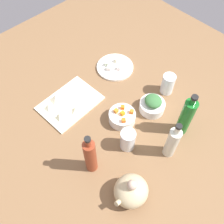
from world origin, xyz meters
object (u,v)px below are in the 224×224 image
Objects in this scene: drinking_glass_0 at (168,84)px; drinking_glass_1 at (128,140)px; bottle_0 at (90,156)px; bottle_1 at (186,117)px; bowl_carrots at (122,117)px; teapot at (131,191)px; plate_tofu at (115,67)px; cutting_board at (70,103)px; bowl_greens at (152,106)px; bottle_2 at (172,142)px.

drinking_glass_1 is at bearing 12.19° from drinking_glass_0.
bottle_1 is (-42.92, 15.26, 0.12)cm from bottle_0.
bowl_carrots is 0.83× the size of teapot.
plate_tofu is 1.83× the size of drinking_glass_0.
plate_tofu is 52.12cm from bottle_1.
bottle_0 is 45.55cm from bottle_1.
bottle_0 is (14.28, 33.37, 10.62)cm from cutting_board.
cutting_board is 28.28cm from bowl_carrots.
bowl_carrots is 29.70cm from bottle_1.
bottle_2 reaches higher than bowl_greens.
bowl_greens reaches higher than cutting_board.
teapot reaches higher than bowl_carrots.
teapot is 26.55cm from bottle_2.
bottle_2 is 35.85cm from drinking_glass_0.
cutting_board is 34.22cm from plate_tofu.
cutting_board is 2.35× the size of bowl_greens.
bottle_2 is at bearing 13.88° from bottle_1.
drinking_glass_1 is (24.57, -11.76, -5.66)cm from bottle_1.
bowl_greens is 0.48× the size of bottle_0.
bottle_1 reaches higher than bowl_greens.
plate_tofu is at bearing -96.20° from bottle_1.
teapot is at bearing 50.78° from plate_tofu.
bottle_2 reaches higher than bowl_carrots.
bowl_greens is (6.70, 33.30, 1.98)cm from plate_tofu.
teapot is at bearing 3.13° from bottle_2.
cutting_board is 51.14cm from drinking_glass_0.
bottle_0 is at bearing -32.35° from bottle_2.
drinking_glass_0 is at bearing -167.81° from drinking_glass_1.
drinking_glass_0 reaches higher than bowl_carrots.
plate_tofu is 71.83cm from teapot.
bottle_1 reaches higher than teapot.
cutting_board is 41.61cm from bowl_greens.
bowl_greens is 0.80× the size of teapot.
drinking_glass_1 is at bearing 54.75° from bowl_carrots.
plate_tofu is 0.80× the size of bottle_0.
drinking_glass_0 is at bearing 173.85° from bowl_carrots.
bowl_carrots is at bearing 115.51° from cutting_board.
bowl_greens is at bearing -166.39° from drinking_glass_1.
bottle_0 is at bearing -81.10° from teapot.
bottle_0 is (26.42, 7.93, 8.38)cm from bowl_carrots.
bottle_1 reaches higher than bowl_carrots.
bottle_2 is 2.08× the size of drinking_glass_1.
bottle_0 reaches higher than bowl_carrots.
cutting_board is 2.28× the size of bowl_carrots.
drinking_glass_0 is at bearing -155.05° from teapot.
cutting_board is at bearing -64.49° from bowl_carrots.
bottle_2 is (-2.95, 26.53, 6.93)cm from bowl_carrots.
bottle_0 is at bearing 66.83° from cutting_board.
bowl_carrots is at bearing -125.25° from drinking_glass_1.
bowl_greens is 19.49cm from bottle_1.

